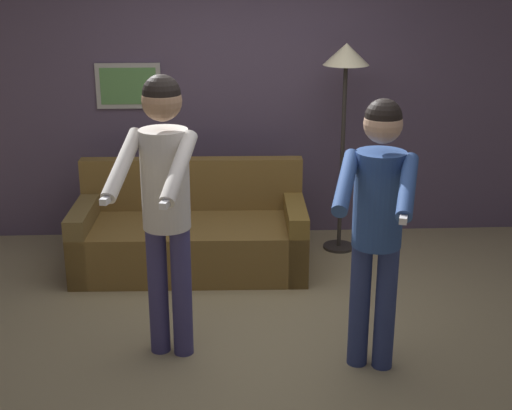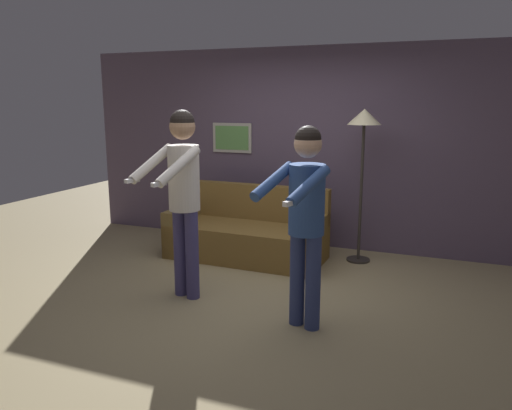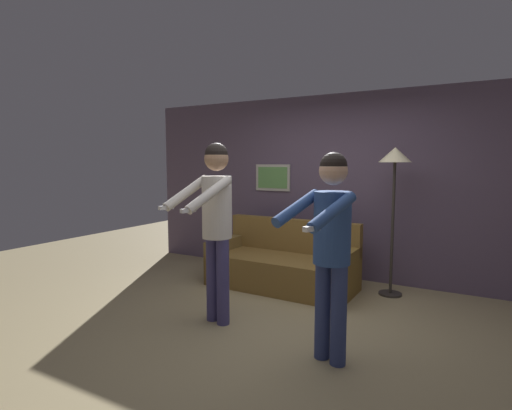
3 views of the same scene
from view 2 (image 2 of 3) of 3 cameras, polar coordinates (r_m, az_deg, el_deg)
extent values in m
plane|color=#9D8C63|center=(5.08, -0.73, -10.34)|extent=(12.00, 12.00, 0.00)
cube|color=#57485D|center=(6.64, 5.84, 6.45)|extent=(6.40, 0.06, 2.60)
cube|color=#B7B2A8|center=(6.94, -2.74, 7.68)|extent=(0.58, 0.02, 0.40)
cube|color=#5E954E|center=(6.93, -2.79, 7.67)|extent=(0.50, 0.01, 0.32)
cube|color=brown|center=(6.17, -1.15, -4.22)|extent=(1.92, 0.90, 0.42)
cube|color=brown|center=(6.38, 0.12, 0.35)|extent=(1.90, 0.19, 0.45)
cube|color=brown|center=(6.54, -8.15, -2.68)|extent=(0.18, 0.85, 0.58)
cube|color=olive|center=(5.86, 6.66, -4.35)|extent=(0.18, 0.85, 0.58)
cylinder|color=#332D28|center=(6.26, 11.59, -6.14)|extent=(0.28, 0.28, 0.02)
cylinder|color=#332D28|center=(6.06, 11.91, 1.29)|extent=(0.04, 0.04, 1.62)
cone|color=#F9EAB7|center=(5.96, 12.28, 9.84)|extent=(0.39, 0.39, 0.18)
cylinder|color=#413C71|center=(5.03, -8.65, -5.35)|extent=(0.13, 0.13, 0.88)
cylinder|color=#413C71|center=(4.93, -7.31, -5.69)|extent=(0.13, 0.13, 0.88)
cylinder|color=silver|center=(4.81, -8.24, 3.08)|extent=(0.30, 0.30, 0.63)
sphere|color=#9E7556|center=(4.76, -8.42, 8.85)|extent=(0.24, 0.24, 0.24)
sphere|color=black|center=(4.76, -8.43, 9.36)|extent=(0.23, 0.23, 0.23)
cylinder|color=silver|center=(4.74, -11.83, 4.69)|extent=(0.22, 0.54, 0.34)
cube|color=white|center=(4.60, -13.98, 2.74)|extent=(0.08, 0.16, 0.04)
cylinder|color=silver|center=(4.50, -8.87, 4.43)|extent=(0.22, 0.54, 0.34)
cube|color=white|center=(4.35, -11.06, 2.36)|extent=(0.08, 0.16, 0.04)
cylinder|color=navy|center=(4.36, 4.73, -8.38)|extent=(0.13, 0.13, 0.83)
cylinder|color=navy|center=(4.28, 6.53, -8.82)|extent=(0.13, 0.13, 0.83)
cylinder|color=#2D4C8C|center=(4.13, 5.82, 0.63)|extent=(0.30, 0.30, 0.59)
sphere|color=tan|center=(4.06, 5.95, 6.96)|extent=(0.23, 0.23, 0.23)
sphere|color=black|center=(4.06, 5.97, 7.52)|extent=(0.22, 0.22, 0.22)
cylinder|color=#2D4C8C|center=(4.00, 1.95, 2.75)|extent=(0.24, 0.52, 0.28)
cylinder|color=#2D4C8C|center=(3.81, 6.05, 2.23)|extent=(0.24, 0.52, 0.28)
cube|color=white|center=(3.63, 3.97, 0.24)|extent=(0.08, 0.16, 0.04)
camera|label=1|loc=(2.08, -74.09, 18.43)|focal=50.00mm
camera|label=3|loc=(0.89, 15.45, -7.06)|focal=28.00mm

